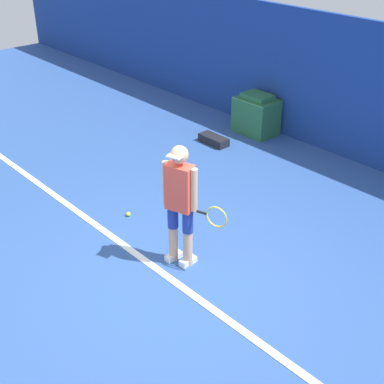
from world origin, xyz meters
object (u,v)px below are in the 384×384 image
at_px(tennis_player, 181,201).
at_px(covered_chair, 256,115).
at_px(tennis_ball, 128,214).
at_px(equipment_bag, 214,140).

distance_m(tennis_player, covered_chair, 4.56).
height_order(tennis_player, tennis_ball, tennis_player).
height_order(tennis_player, equipment_bag, tennis_player).
height_order(tennis_ball, equipment_bag, equipment_bag).
xyz_separation_m(tennis_player, covered_chair, (-2.22, 3.94, -0.54)).
xyz_separation_m(tennis_ball, covered_chair, (-0.84, 3.79, 0.35)).
distance_m(tennis_ball, equipment_bag, 2.97).
distance_m(tennis_player, tennis_ball, 1.65).
relative_size(tennis_ball, equipment_bag, 0.11).
bearing_deg(covered_chair, equipment_bag, -100.45).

